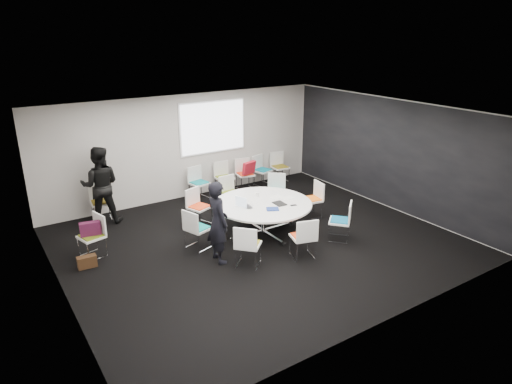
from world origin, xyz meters
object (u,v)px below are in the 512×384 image
chair_ring_d (199,214)px  person_back (100,185)px  chair_ring_c (231,200)px  chair_back_e (280,172)px  conference_table (263,211)px  chair_back_c (245,180)px  chair_ring_e (198,236)px  chair_back_a (199,189)px  chair_ring_h (340,228)px  laptop (249,206)px  chair_ring_a (312,206)px  chair_spare_left (93,244)px  chair_back_d (262,176)px  chair_ring_f (248,253)px  chair_back_b (225,183)px  chair_person_back (102,209)px  chair_ring_g (303,245)px  chair_ring_b (275,197)px  maroon_bag (90,229)px  cup (258,194)px  person_main (218,222)px  brown_bag (87,262)px

chair_ring_d → person_back: 2.42m
chair_ring_c → chair_back_e: (2.43, 1.21, 0.00)m
conference_table → chair_back_c: (1.25, 2.77, -0.26)m
chair_ring_e → chair_back_a: bearing=134.6°
conference_table → chair_ring_h: size_ratio=2.49×
chair_back_a → laptop: size_ratio=2.85×
chair_ring_a → chair_back_e: size_ratio=1.00×
chair_spare_left → laptop: bearing=-120.7°
chair_back_c → chair_back_d: same height
chair_ring_f → chair_back_d: (2.99, 3.93, 0.00)m
chair_ring_c → person_back: (-2.94, 1.02, 0.65)m
chair_ring_c → chair_back_a: 1.23m
person_back → conference_table: bearing=159.9°
chair_back_b → chair_spare_left: same height
chair_ring_f → chair_person_back: same height
chair_ring_c → chair_ring_g: same height
chair_ring_b → chair_ring_f: size_ratio=1.00×
chair_back_c → maroon_bag: chair_back_c is taller
chair_ring_b → chair_ring_g: size_ratio=1.00×
chair_back_c → chair_spare_left: size_ratio=1.00×
chair_ring_b → chair_ring_d: bearing=40.8°
cup → chair_ring_h: bearing=-56.8°
chair_ring_h → chair_back_e: bearing=30.6°
chair_back_e → cup: (-2.39, -2.39, 0.50)m
chair_ring_b → person_back: bearing=22.4°
chair_back_d → chair_back_b: bearing=-15.6°
chair_back_e → maroon_bag: 6.35m
cup → chair_person_back: bearing=141.5°
chair_spare_left → chair_ring_b: bearing=-101.9°
conference_table → chair_back_a: 2.81m
conference_table → chair_back_a: size_ratio=2.49×
chair_ring_a → person_back: 5.09m
chair_ring_a → chair_back_a: size_ratio=1.00×
chair_ring_b → chair_ring_h: (0.06, -2.34, 0.00)m
chair_ring_g → chair_back_d: bearing=82.8°
chair_back_e → chair_back_d: bearing=4.1°
chair_back_a → person_main: bearing=59.0°
chair_person_back → maroon_bag: (-0.70, -1.84, 0.34)m
chair_ring_e → chair_ring_a: bearing=72.1°
chair_ring_b → chair_ring_h: size_ratio=1.00×
chair_back_e → person_back: bearing=7.3°
chair_back_c → brown_bag: size_ratio=2.44×
chair_ring_h → chair_ring_c: bearing=70.1°
chair_ring_c → chair_person_back: size_ratio=1.00×
chair_ring_e → chair_ring_f: size_ratio=1.00×
chair_person_back → laptop: 3.76m
chair_ring_a → chair_ring_h: bearing=175.9°
chair_back_b → chair_back_e: (1.92, -0.01, 0.00)m
chair_ring_f → chair_ring_g: 1.16m
chair_back_b → chair_person_back: 3.45m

